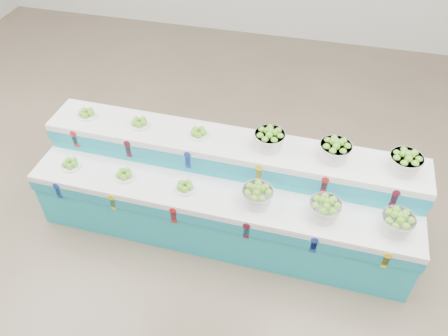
{
  "coord_description": "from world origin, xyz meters",
  "views": [
    {
      "loc": [
        1.36,
        -2.74,
        3.87
      ],
      "look_at": [
        0.59,
        0.36,
        0.87
      ],
      "focal_mm": 35.52,
      "sensor_mm": 36.0,
      "label": 1
    }
  ],
  "objects_px": {
    "display_stand": "(224,193)",
    "plate_upper_mid": "(139,122)",
    "basket_lower_left": "(257,196)",
    "basket_upper_right": "(405,162)"
  },
  "relations": [
    {
      "from": "basket_lower_left",
      "to": "plate_upper_mid",
      "type": "height_order",
      "value": "plate_upper_mid"
    },
    {
      "from": "basket_upper_right",
      "to": "display_stand",
      "type": "bearing_deg",
      "value": -172.82
    },
    {
      "from": "basket_lower_left",
      "to": "basket_upper_right",
      "type": "height_order",
      "value": "basket_upper_right"
    },
    {
      "from": "basket_lower_left",
      "to": "plate_upper_mid",
      "type": "relative_size",
      "value": 1.46
    },
    {
      "from": "display_stand",
      "to": "basket_lower_left",
      "type": "height_order",
      "value": "display_stand"
    },
    {
      "from": "display_stand",
      "to": "basket_upper_right",
      "type": "bearing_deg",
      "value": 8.32
    },
    {
      "from": "display_stand",
      "to": "plate_upper_mid",
      "type": "bearing_deg",
      "value": 166.09
    },
    {
      "from": "plate_upper_mid",
      "to": "display_stand",
      "type": "bearing_deg",
      "value": -15.05
    },
    {
      "from": "display_stand",
      "to": "basket_upper_right",
      "type": "relative_size",
      "value": 12.98
    },
    {
      "from": "basket_lower_left",
      "to": "display_stand",
      "type": "bearing_deg",
      "value": 147.13
    }
  ]
}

